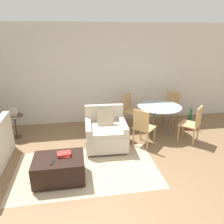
{
  "coord_description": "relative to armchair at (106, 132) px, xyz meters",
  "views": [
    {
      "loc": [
        -0.61,
        -2.8,
        2.51
      ],
      "look_at": [
        0.19,
        1.9,
        0.75
      ],
      "focal_mm": 35.0,
      "sensor_mm": 36.0,
      "label": 1
    }
  ],
  "objects": [
    {
      "name": "dining_chair_near_left",
      "position": [
        0.83,
        -0.16,
        0.17
      ],
      "size": [
        0.59,
        0.59,
        0.9
      ],
      "color": "tan",
      "rests_on": "ground_plane"
    },
    {
      "name": "ottoman",
      "position": [
        -0.99,
        -1.1,
        -0.1
      ],
      "size": [
        0.88,
        0.64,
        0.44
      ],
      "color": "black",
      "rests_on": "ground_plane"
    },
    {
      "name": "area_rug",
      "position": [
        -0.5,
        -0.87,
        -0.34
      ],
      "size": [
        2.73,
        1.6,
        0.01
      ],
      "color": "tan",
      "rests_on": "ground_plane"
    },
    {
      "name": "dining_table",
      "position": [
        1.45,
        0.46,
        0.31
      ],
      "size": [
        1.11,
        1.11,
        0.74
      ],
      "color": "#99A8AD",
      "rests_on": "ground_plane"
    },
    {
      "name": "picture_frame",
      "position": [
        -2.15,
        0.8,
        0.33
      ],
      "size": [
        0.15,
        0.07,
        0.2
      ],
      "color": "silver",
      "rests_on": "side_table"
    },
    {
      "name": "dining_chair_far_left",
      "position": [
        0.83,
        1.08,
        0.17
      ],
      "size": [
        0.59,
        0.59,
        0.9
      ],
      "color": "tan",
      "rests_on": "ground_plane"
    },
    {
      "name": "armchair",
      "position": [
        0.0,
        0.0,
        0.0
      ],
      "size": [
        0.94,
        0.98,
        0.88
      ],
      "color": "beige",
      "rests_on": "ground_plane"
    },
    {
      "name": "side_table",
      "position": [
        -2.15,
        0.8,
        0.06
      ],
      "size": [
        0.42,
        0.42,
        0.58
      ],
      "color": "#4C3828",
      "rests_on": "ground_plane"
    },
    {
      "name": "tv_remote_primary",
      "position": [
        -1.08,
        -1.24,
        0.1
      ],
      "size": [
        0.08,
        0.15,
        0.01
      ],
      "color": "black",
      "rests_on": "ottoman"
    },
    {
      "name": "dining_chair_far_right",
      "position": [
        2.07,
        1.08,
        0.17
      ],
      "size": [
        0.59,
        0.59,
        0.9
      ],
      "color": "tan",
      "rests_on": "ground_plane"
    },
    {
      "name": "book_stack",
      "position": [
        -0.89,
        -1.03,
        0.13
      ],
      "size": [
        0.26,
        0.21,
        0.06
      ],
      "color": "#B72D28",
      "rests_on": "ottoman"
    },
    {
      "name": "wall_back",
      "position": [
        -0.0,
        1.58,
        1.03
      ],
      "size": [
        12.0,
        0.06,
        2.75
      ],
      "color": "beige",
      "rests_on": "ground_plane"
    },
    {
      "name": "potted_plant_small",
      "position": [
        2.4,
        0.57,
        -0.13
      ],
      "size": [
        0.23,
        0.23,
        0.74
      ],
      "color": "maroon",
      "rests_on": "ground_plane"
    },
    {
      "name": "ground_plane",
      "position": [
        -0.0,
        -1.69,
        -0.34
      ],
      "size": [
        20.0,
        20.0,
        0.0
      ],
      "primitive_type": "plane",
      "color": "brown"
    },
    {
      "name": "dining_chair_near_right",
      "position": [
        2.07,
        -0.16,
        0.17
      ],
      "size": [
        0.59,
        0.59,
        0.9
      ],
      "color": "tan",
      "rests_on": "ground_plane"
    }
  ]
}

